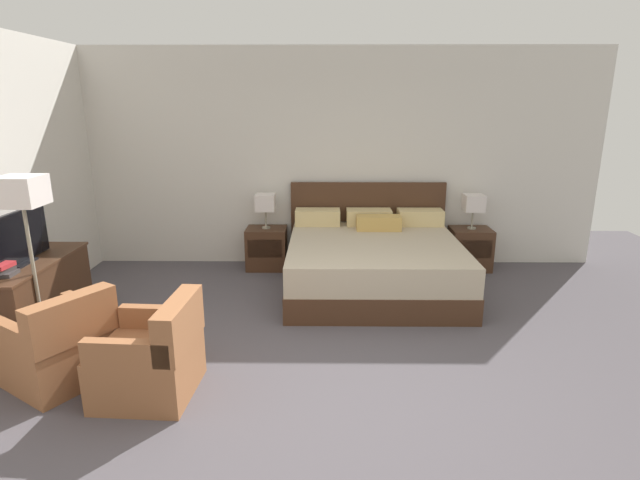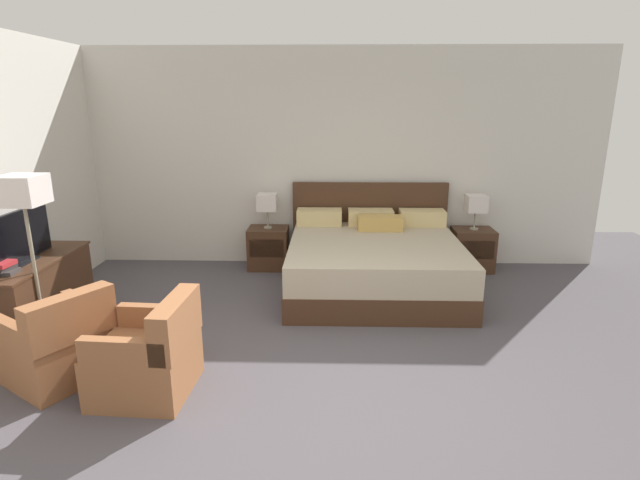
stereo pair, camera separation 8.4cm
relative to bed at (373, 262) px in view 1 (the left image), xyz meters
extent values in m
plane|color=#4C474C|center=(-0.62, -2.49, -0.33)|extent=(10.46, 10.46, 0.00)
cube|color=beige|center=(-0.62, 1.02, 1.08)|extent=(7.30, 0.06, 2.82)
cube|color=#422819|center=(0.00, -0.08, -0.19)|extent=(1.97, 1.97, 0.28)
cube|color=tan|center=(0.00, -0.08, 0.11)|extent=(1.95, 1.95, 0.31)
cube|color=#422819|center=(0.00, 0.93, 0.23)|extent=(2.04, 0.05, 1.12)
cube|color=#D6BC7F|center=(-0.67, 0.73, 0.37)|extent=(0.58, 0.28, 0.20)
cube|color=#D6BC7F|center=(0.00, 0.73, 0.37)|extent=(0.58, 0.28, 0.20)
cube|color=#D6BC7F|center=(0.66, 0.73, 0.37)|extent=(0.58, 0.28, 0.20)
cube|color=tan|center=(0.10, 0.46, 0.36)|extent=(0.55, 0.22, 0.18)
cube|color=#422819|center=(-1.34, 0.72, -0.05)|extent=(0.52, 0.42, 0.54)
cube|color=black|center=(-1.34, 0.52, 0.00)|extent=(0.44, 0.01, 0.24)
cube|color=#422819|center=(1.34, 0.72, -0.05)|extent=(0.52, 0.42, 0.54)
cube|color=black|center=(1.34, 0.52, 0.00)|extent=(0.44, 0.01, 0.24)
cylinder|color=gray|center=(-1.34, 0.72, 0.23)|extent=(0.11, 0.11, 0.02)
cylinder|color=gray|center=(-1.34, 0.72, 0.35)|extent=(0.02, 0.02, 0.22)
cube|color=silver|center=(-1.34, 0.72, 0.56)|extent=(0.25, 0.25, 0.21)
cylinder|color=gray|center=(1.34, 0.72, 0.23)|extent=(0.11, 0.11, 0.02)
cylinder|color=gray|center=(1.34, 0.72, 0.35)|extent=(0.02, 0.02, 0.22)
cube|color=silver|center=(1.34, 0.72, 0.56)|extent=(0.25, 0.25, 0.21)
cube|color=#422819|center=(-3.36, -1.20, 0.03)|extent=(0.55, 1.30, 0.71)
cube|color=#482C1C|center=(-3.36, -1.20, 0.37)|extent=(0.57, 1.34, 0.02)
cube|color=black|center=(-3.36, -1.28, 0.39)|extent=(0.18, 0.30, 0.02)
cube|color=black|center=(-3.36, -1.28, 0.63)|extent=(0.04, 0.96, 0.47)
cube|color=black|center=(-3.34, -1.28, 0.63)|extent=(0.01, 0.94, 0.45)
cube|color=#383333|center=(-3.35, -1.59, 0.40)|extent=(0.25, 0.18, 0.03)
cube|color=#935B38|center=(-2.68, -2.04, -0.13)|extent=(0.94, 0.94, 0.40)
cube|color=#935B38|center=(-2.46, -2.19, 0.25)|extent=(0.50, 0.66, 0.36)
cube|color=#935B38|center=(-2.84, -2.29, 0.16)|extent=(0.58, 0.41, 0.18)
cube|color=#935B38|center=(-2.53, -1.79, 0.16)|extent=(0.58, 0.41, 0.18)
cube|color=#935B38|center=(-1.90, -2.24, -0.13)|extent=(0.72, 0.72, 0.40)
cube|color=#935B38|center=(-1.64, -2.25, 0.25)|extent=(0.20, 0.69, 0.36)
cube|color=#935B38|center=(-1.92, -2.53, 0.16)|extent=(0.63, 0.13, 0.18)
cube|color=#935B38|center=(-1.89, -1.94, 0.16)|extent=(0.63, 0.13, 0.18)
cylinder|color=gray|center=(-3.08, -1.55, -0.31)|extent=(0.28, 0.28, 0.02)
cylinder|color=gray|center=(-3.08, -1.55, 0.34)|extent=(0.03, 0.03, 1.29)
cube|color=silver|center=(-3.08, -1.55, 1.11)|extent=(0.33, 0.33, 0.25)
camera|label=1|loc=(-0.57, -5.58, 1.82)|focal=28.00mm
camera|label=2|loc=(-0.48, -5.58, 1.82)|focal=28.00mm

